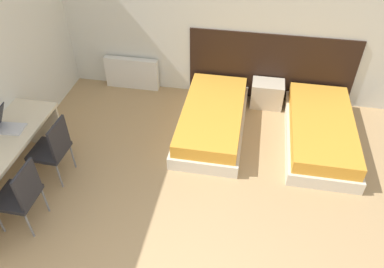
{
  "coord_description": "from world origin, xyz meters",
  "views": [
    {
      "loc": [
        0.65,
        -1.35,
        3.62
      ],
      "look_at": [
        0.0,
        2.23,
        0.55
      ],
      "focal_mm": 35.0,
      "sensor_mm": 36.0,
      "label": 1
    }
  ],
  "objects_px": {
    "chair_near_notebook": "(21,194)",
    "laptop": "(6,125)",
    "bed_near_door": "(320,131)",
    "bed_near_window": "(212,119)",
    "chair_near_laptop": "(53,148)",
    "nightstand": "(267,94)"
  },
  "relations": [
    {
      "from": "nightstand",
      "to": "chair_near_laptop",
      "type": "distance_m",
      "value": 3.37
    },
    {
      "from": "chair_near_laptop",
      "to": "laptop",
      "type": "height_order",
      "value": "laptop"
    },
    {
      "from": "chair_near_laptop",
      "to": "bed_near_door",
      "type": "bearing_deg",
      "value": 23.34
    },
    {
      "from": "bed_near_door",
      "to": "chair_near_laptop",
      "type": "xyz_separation_m",
      "value": [
        -3.4,
        -1.32,
        0.31
      ]
    },
    {
      "from": "chair_near_notebook",
      "to": "bed_near_window",
      "type": "bearing_deg",
      "value": 48.98
    },
    {
      "from": "chair_near_laptop",
      "to": "chair_near_notebook",
      "type": "xyz_separation_m",
      "value": [
        0.0,
        -0.76,
        0.0
      ]
    },
    {
      "from": "chair_near_notebook",
      "to": "laptop",
      "type": "xyz_separation_m",
      "value": [
        -0.5,
        0.72,
        0.32
      ]
    },
    {
      "from": "bed_near_window",
      "to": "chair_near_laptop",
      "type": "height_order",
      "value": "chair_near_laptop"
    },
    {
      "from": "chair_near_notebook",
      "to": "bed_near_door",
      "type": "bearing_deg",
      "value": 31.8
    },
    {
      "from": "chair_near_notebook",
      "to": "laptop",
      "type": "height_order",
      "value": "laptop"
    },
    {
      "from": "nightstand",
      "to": "chair_near_laptop",
      "type": "bearing_deg",
      "value": -141.12
    },
    {
      "from": "bed_near_door",
      "to": "chair_near_laptop",
      "type": "relative_size",
      "value": 2.17
    },
    {
      "from": "nightstand",
      "to": "chair_near_notebook",
      "type": "distance_m",
      "value": 3.89
    },
    {
      "from": "bed_near_window",
      "to": "laptop",
      "type": "relative_size",
      "value": 5.45
    },
    {
      "from": "bed_near_door",
      "to": "chair_near_notebook",
      "type": "distance_m",
      "value": 3.99
    },
    {
      "from": "bed_near_door",
      "to": "chair_near_laptop",
      "type": "distance_m",
      "value": 3.66
    },
    {
      "from": "nightstand",
      "to": "chair_near_notebook",
      "type": "bearing_deg",
      "value": -132.36
    },
    {
      "from": "chair_near_laptop",
      "to": "chair_near_notebook",
      "type": "relative_size",
      "value": 1.0
    },
    {
      "from": "bed_near_window",
      "to": "bed_near_door",
      "type": "bearing_deg",
      "value": 0.0
    },
    {
      "from": "bed_near_window",
      "to": "chair_near_laptop",
      "type": "xyz_separation_m",
      "value": [
        -1.83,
        -1.32,
        0.31
      ]
    },
    {
      "from": "bed_near_door",
      "to": "chair_near_notebook",
      "type": "bearing_deg",
      "value": -148.59
    },
    {
      "from": "chair_near_notebook",
      "to": "nightstand",
      "type": "bearing_deg",
      "value": 48.03
    }
  ]
}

